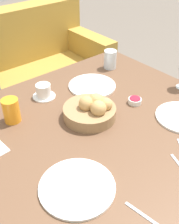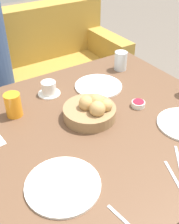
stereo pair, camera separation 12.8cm
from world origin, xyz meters
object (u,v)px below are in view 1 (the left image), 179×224
plate_near_left (77,187)px  spoon_coffee (142,214)px  jam_bowl_berry (135,100)px  couch (12,89)px  coffee_cup (44,91)px  water_tumbler (110,59)px  juice_glass (11,110)px  bread_basket (91,110)px  plate_far_center (92,86)px

plate_near_left → spoon_coffee: 0.23m
jam_bowl_berry → spoon_coffee: bearing=-135.2°
couch → spoon_coffee: bearing=-100.8°
coffee_cup → spoon_coffee: coffee_cup is taller
couch → coffee_cup: (-0.18, -0.84, 0.45)m
water_tumbler → jam_bowl_berry: size_ratio=1.67×
water_tumbler → plate_near_left: bearing=-140.3°
juice_glass → coffee_cup: juice_glass is taller
juice_glass → water_tumbler: juice_glass is taller
water_tumbler → spoon_coffee: bearing=-127.6°
water_tumbler → spoon_coffee: size_ratio=0.88×
bread_basket → juice_glass: bearing=143.8°
plate_near_left → water_tumbler: 0.93m
plate_far_center → water_tumbler: 0.25m
plate_far_center → coffee_cup: coffee_cup is taller
bread_basket → plate_far_center: bearing=48.8°
couch → jam_bowl_berry: 1.26m
juice_glass → jam_bowl_berry: juice_glass is taller
couch → bread_basket: size_ratio=6.63×
coffee_cup → plate_far_center: bearing=-17.1°
juice_glass → spoon_coffee: bearing=-83.4°
plate_near_left → spoon_coffee: (0.09, -0.21, -0.00)m
couch → water_tumbler: bearing=-69.2°
juice_glass → spoon_coffee: 0.71m
plate_near_left → jam_bowl_berry: jam_bowl_berry is taller
plate_far_center → spoon_coffee: plate_far_center is taller
plate_near_left → spoon_coffee: size_ratio=2.14×
juice_glass → coffee_cup: size_ratio=0.97×
bread_basket → water_tumbler: bearing=37.2°
bread_basket → plate_far_center: (0.19, 0.21, -0.04)m
water_tumbler → jam_bowl_berry: bearing=-115.4°
bread_basket → plate_near_left: size_ratio=0.91×
couch → jam_bowl_berry: (0.14, -1.18, 0.43)m
water_tumbler → juice_glass: bearing=-171.7°
spoon_coffee → plate_near_left: bearing=113.7°
plate_near_left → bread_basket: bearing=43.0°
couch → jam_bowl_berry: bearing=-83.2°
couch → plate_far_center: couch is taller
plate_far_center → coffee_cup: (-0.26, 0.08, 0.03)m
plate_far_center → water_tumbler: water_tumbler is taller
couch → water_tumbler: couch is taller
plate_near_left → juice_glass: juice_glass is taller
plate_far_center → coffee_cup: size_ratio=2.20×
jam_bowl_berry → coffee_cup: bearing=133.1°
plate_far_center → coffee_cup: bearing=162.9°
water_tumbler → spoon_coffee: water_tumbler is taller
bread_basket → plate_near_left: (-0.30, -0.28, -0.04)m
plate_far_center → jam_bowl_berry: jam_bowl_berry is taller
coffee_cup → water_tumbler: bearing=2.7°
couch → juice_glass: couch is taller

